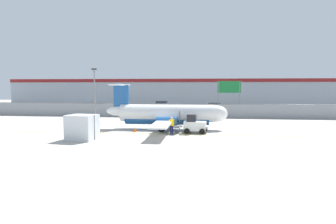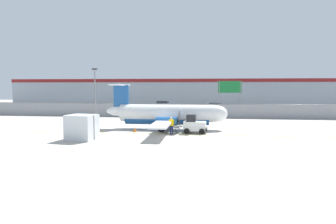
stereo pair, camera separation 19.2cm
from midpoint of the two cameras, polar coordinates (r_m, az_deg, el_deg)
name	(u,v)px [view 1 (the left image)]	position (r m, az deg, el deg)	size (l,w,h in m)	color
ground_plane	(168,134)	(29.51, -0.25, -4.23)	(140.00, 140.00, 0.01)	#ADA89E
perimeter_fence	(181,110)	(45.19, 2.30, 0.37)	(98.00, 0.10, 2.10)	gray
parking_lot_strip	(185,111)	(56.71, 3.24, 0.22)	(98.00, 17.00, 0.12)	#38383A
background_building	(190,92)	(75.00, 4.17, 3.80)	(91.00, 8.10, 6.50)	#A8B2BC
commuter_airplane	(169,115)	(32.77, 0.02, -0.50)	(13.39, 16.01, 4.92)	white
baggage_tug	(195,125)	(30.10, 4.89, -2.43)	(2.39, 1.50, 1.88)	silver
ground_crew_worker	(172,125)	(29.31, 0.52, -2.42)	(0.52, 0.46, 1.70)	#191E4C
cargo_container	(82,127)	(27.38, -16.22, -2.82)	(2.69, 2.35, 2.20)	silver
traffic_cone_near_left	(99,128)	(32.24, -13.23, -3.02)	(0.36, 0.36, 0.64)	orange
traffic_cone_near_right	(135,129)	(31.01, -6.49, -3.24)	(0.36, 0.36, 0.64)	orange
traffic_cone_far_left	(188,128)	(31.48, 3.75, -3.09)	(0.36, 0.36, 0.64)	orange
parked_car_0	(108,108)	(53.12, -11.48, 0.71)	(4.39, 2.44, 1.58)	#19662D
parked_car_1	(162,105)	(61.48, -1.18, 1.37)	(4.34, 2.31, 1.58)	#19662D
parked_car_2	(214,107)	(55.28, 8.57, 0.91)	(4.25, 2.10, 1.58)	red
parked_car_3	(261,110)	(51.09, 17.13, 0.43)	(4.21, 2.02, 1.58)	#B28C19
apron_light_pole	(95,89)	(44.43, -13.94, 4.26)	(0.70, 0.30, 7.27)	slate
highway_sign	(229,90)	(47.55, 11.47, 4.15)	(3.60, 0.14, 5.50)	slate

